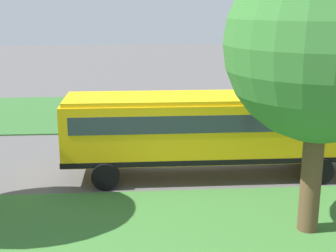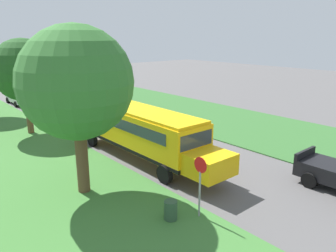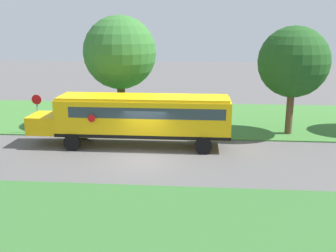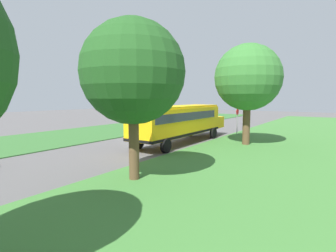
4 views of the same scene
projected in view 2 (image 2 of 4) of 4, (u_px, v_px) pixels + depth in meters
ground_plane at (163, 147)px, 22.69m from camera, size 120.00×120.00×0.00m
grass_verge at (10, 189)px, 16.42m from camera, size 12.00×80.00×0.08m
grass_far_side at (243, 124)px, 28.31m from camera, size 10.00×80.00×0.07m
school_bus at (140, 128)px, 20.34m from camera, size 2.85×12.42×3.16m
car_green_nearest at (95, 99)px, 34.93m from camera, size 2.02×4.40×1.56m
car_silver_middle at (19, 96)px, 36.73m from camera, size 2.02×4.40×1.56m
car_red_furthest at (47, 85)px, 45.07m from camera, size 2.02×4.40×1.56m
oak_tree_beside_bus at (73, 82)px, 14.80m from camera, size 5.25×5.25×8.05m
oak_tree_roadside_mid at (25, 69)px, 24.42m from camera, size 4.70×4.70×7.33m
stop_sign at (200, 180)px, 13.50m from camera, size 0.08×0.68×2.74m
trash_bin at (171, 211)px, 13.61m from camera, size 0.56×0.56×0.90m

